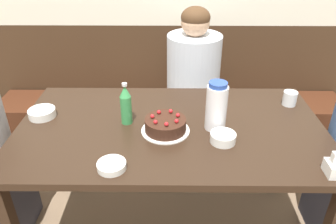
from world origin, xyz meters
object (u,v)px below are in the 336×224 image
object	(u,v)px
bench_seat	(170,127)
soju_bottle	(125,104)
birthday_cake	(165,125)
bowl_rice_small	(111,166)
bowl_side_dish	(41,113)
glass_water_tall	(289,98)
person_teal_shirt	(192,95)
water_pitcher	(216,106)
bowl_soup_white	(222,138)

from	to	relation	value
bench_seat	soju_bottle	bearing A→B (deg)	-105.44
birthday_cake	bowl_rice_small	bearing A→B (deg)	-127.35
bowl_side_dish	soju_bottle	bearing A→B (deg)	-6.87
bench_seat	glass_water_tall	xyz separation A→B (m)	(0.66, -0.60, 0.57)
bench_seat	birthday_cake	distance (m)	1.05
person_teal_shirt	soju_bottle	bearing A→B (deg)	-29.50
birthday_cake	glass_water_tall	xyz separation A→B (m)	(0.68, 0.28, 0.01)
bench_seat	water_pitcher	world-z (taller)	water_pitcher
bowl_rice_small	soju_bottle	bearing A→B (deg)	86.82
water_pitcher	glass_water_tall	distance (m)	0.51
soju_bottle	person_teal_shirt	bearing A→B (deg)	60.50
birthday_cake	bowl_side_dish	world-z (taller)	birthday_cake
bowl_soup_white	bowl_side_dish	bearing A→B (deg)	166.41
birthday_cake	water_pitcher	world-z (taller)	water_pitcher
soju_bottle	bowl_side_dish	xyz separation A→B (m)	(-0.45, 0.05, -0.08)
soju_bottle	bowl_side_dish	bearing A→B (deg)	173.13
water_pitcher	bowl_rice_small	world-z (taller)	water_pitcher
bowl_rice_small	glass_water_tall	bearing A→B (deg)	31.94
bench_seat	birthday_cake	bearing A→B (deg)	-91.64
glass_water_tall	person_teal_shirt	bearing A→B (deg)	137.42
water_pitcher	bowl_rice_small	size ratio (longest dim) A/B	2.03
bowl_side_dish	person_teal_shirt	world-z (taller)	person_teal_shirt
bowl_soup_white	person_teal_shirt	distance (m)	0.86
bowl_soup_white	bowl_rice_small	bearing A→B (deg)	-157.91
bench_seat	bowl_soup_white	bearing A→B (deg)	-76.02
person_teal_shirt	bowl_rice_small	bearing A→B (deg)	-21.09
soju_bottle	bowl_soup_white	xyz separation A→B (m)	(0.46, -0.17, -0.08)
person_teal_shirt	bench_seat	bearing A→B (deg)	-131.92
bench_seat	bowl_soup_white	world-z (taller)	bowl_soup_white
soju_bottle	person_teal_shirt	distance (m)	0.81
soju_bottle	glass_water_tall	world-z (taller)	soju_bottle
bowl_side_dish	person_teal_shirt	xyz separation A→B (m)	(0.82, 0.61, -0.20)
bowl_soup_white	bowl_side_dish	xyz separation A→B (m)	(-0.91, 0.22, -0.00)
birthday_cake	bowl_soup_white	bearing A→B (deg)	-18.25
bowl_rice_small	person_teal_shirt	size ratio (longest dim) A/B	0.10
bowl_rice_small	person_teal_shirt	xyz separation A→B (m)	(0.39, 1.02, -0.20)
birthday_cake	soju_bottle	bearing A→B (deg)	158.18
bench_seat	glass_water_tall	size ratio (longest dim) A/B	33.91
bowl_side_dish	bowl_soup_white	bearing A→B (deg)	-13.59
bench_seat	bowl_side_dish	size ratio (longest dim) A/B	19.07
bowl_soup_white	bowl_rice_small	xyz separation A→B (m)	(-0.48, -0.20, -0.01)
birthday_cake	water_pitcher	xyz separation A→B (m)	(0.24, 0.03, 0.09)
soju_bottle	bowl_side_dish	distance (m)	0.46
bowl_soup_white	glass_water_tall	distance (m)	0.55
water_pitcher	bowl_side_dish	world-z (taller)	water_pitcher
water_pitcher	bowl_soup_white	size ratio (longest dim) A/B	2.06
bench_seat	glass_water_tall	world-z (taller)	glass_water_tall
soju_bottle	person_teal_shirt	xyz separation A→B (m)	(0.37, 0.66, -0.28)
water_pitcher	person_teal_shirt	bearing A→B (deg)	95.19
person_teal_shirt	bowl_side_dish	bearing A→B (deg)	-53.55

